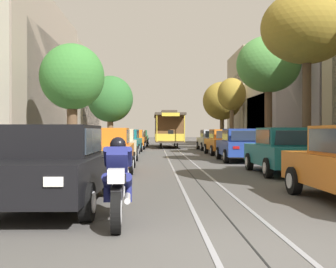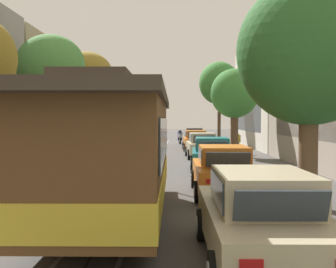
{
  "view_description": "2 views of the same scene",
  "coord_description": "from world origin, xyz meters",
  "px_view_note": "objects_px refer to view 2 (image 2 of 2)",
  "views": [
    {
      "loc": [
        -1.22,
        -4.75,
        1.46
      ],
      "look_at": [
        -0.31,
        24.55,
        1.27
      ],
      "focal_mm": 44.62,
      "sensor_mm": 36.0,
      "label": 1
    },
    {
      "loc": [
        -1.51,
        43.21,
        2.43
      ],
      "look_at": [
        -0.71,
        5.8,
        1.11
      ],
      "focal_mm": 44.52,
      "sensor_mm": 36.0,
      "label": 2
    }
  ],
  "objects_px": {
    "parked_car_orange_near_right": "(131,136)",
    "motorcycle_with_rider": "(180,137)",
    "parked_car_teal_fourth_left": "(212,154)",
    "pedestrian_on_left_pavement": "(237,141)",
    "cable_car_trolley": "(111,153)",
    "street_tree_kerb_right_mid": "(51,66)",
    "parked_car_orange_fourth_right": "(93,150)",
    "street_tree_kerb_right_near": "(107,90)",
    "street_tree_kerb_left_mid": "(309,53)",
    "parked_car_teal_second_right": "(119,139)",
    "parked_car_beige_mid_left": "(202,145)",
    "parked_car_beige_sixth_left": "(261,217)",
    "street_tree_kerb_right_second": "(86,73)",
    "parked_car_blue_mid_right": "(111,144)",
    "parked_car_silver_fifth_right": "(57,162)",
    "parked_car_orange_fifth_left": "(223,170)",
    "parked_car_orange_second_left": "(195,140)",
    "street_tree_kerb_left_second": "(235,94)",
    "street_tree_kerb_left_near": "(219,83)",
    "parked_car_black_near_left": "(194,136)"
  },
  "relations": [
    {
      "from": "parked_car_orange_near_right",
      "to": "motorcycle_with_rider",
      "type": "distance_m",
      "value": 4.95
    },
    {
      "from": "parked_car_teal_fourth_left",
      "to": "pedestrian_on_left_pavement",
      "type": "relative_size",
      "value": 2.7
    },
    {
      "from": "cable_car_trolley",
      "to": "street_tree_kerb_right_mid",
      "type": "bearing_deg",
      "value": -67.88
    },
    {
      "from": "parked_car_orange_fourth_right",
      "to": "street_tree_kerb_right_mid",
      "type": "height_order",
      "value": "street_tree_kerb_right_mid"
    },
    {
      "from": "parked_car_orange_fourth_right",
      "to": "street_tree_kerb_right_near",
      "type": "height_order",
      "value": "street_tree_kerb_right_near"
    },
    {
      "from": "street_tree_kerb_left_mid",
      "to": "pedestrian_on_left_pavement",
      "type": "relative_size",
      "value": 3.85
    },
    {
      "from": "parked_car_teal_second_right",
      "to": "motorcycle_with_rider",
      "type": "relative_size",
      "value": 2.2
    },
    {
      "from": "parked_car_beige_mid_left",
      "to": "cable_car_trolley",
      "type": "relative_size",
      "value": 0.48
    },
    {
      "from": "parked_car_beige_sixth_left",
      "to": "street_tree_kerb_right_second",
      "type": "relative_size",
      "value": 0.59
    },
    {
      "from": "parked_car_beige_sixth_left",
      "to": "pedestrian_on_left_pavement",
      "type": "height_order",
      "value": "pedestrian_on_left_pavement"
    },
    {
      "from": "street_tree_kerb_right_near",
      "to": "pedestrian_on_left_pavement",
      "type": "distance_m",
      "value": 15.61
    },
    {
      "from": "parked_car_blue_mid_right",
      "to": "parked_car_orange_fourth_right",
      "type": "distance_m",
      "value": 5.64
    },
    {
      "from": "parked_car_beige_sixth_left",
      "to": "parked_car_orange_near_right",
      "type": "height_order",
      "value": "same"
    },
    {
      "from": "parked_car_beige_sixth_left",
      "to": "street_tree_kerb_right_second",
      "type": "distance_m",
      "value": 25.49
    },
    {
      "from": "parked_car_beige_mid_left",
      "to": "parked_car_silver_fifth_right",
      "type": "bearing_deg",
      "value": 58.81
    },
    {
      "from": "parked_car_orange_fifth_left",
      "to": "parked_car_beige_sixth_left",
      "type": "xyz_separation_m",
      "value": [
        0.09,
        6.46,
        0.0
      ]
    },
    {
      "from": "parked_car_orange_second_left",
      "to": "parked_car_orange_near_right",
      "type": "height_order",
      "value": "same"
    },
    {
      "from": "street_tree_kerb_left_mid",
      "to": "street_tree_kerb_right_mid",
      "type": "height_order",
      "value": "street_tree_kerb_right_mid"
    },
    {
      "from": "parked_car_silver_fifth_right",
      "to": "cable_car_trolley",
      "type": "height_order",
      "value": "cable_car_trolley"
    },
    {
      "from": "parked_car_orange_second_left",
      "to": "cable_car_trolley",
      "type": "xyz_separation_m",
      "value": [
        2.97,
        23.02,
        0.86
      ]
    },
    {
      "from": "parked_car_teal_fourth_left",
      "to": "parked_car_orange_near_right",
      "type": "height_order",
      "value": "same"
    },
    {
      "from": "street_tree_kerb_right_mid",
      "to": "motorcycle_with_rider",
      "type": "relative_size",
      "value": 3.6
    },
    {
      "from": "parked_car_orange_second_left",
      "to": "parked_car_blue_mid_right",
      "type": "relative_size",
      "value": 1.0
    },
    {
      "from": "street_tree_kerb_right_near",
      "to": "street_tree_kerb_right_mid",
      "type": "relative_size",
      "value": 1.05
    },
    {
      "from": "parked_car_beige_mid_left",
      "to": "street_tree_kerb_right_second",
      "type": "height_order",
      "value": "street_tree_kerb_right_second"
    },
    {
      "from": "parked_car_orange_fourth_right",
      "to": "cable_car_trolley",
      "type": "distance_m",
      "value": 13.0
    },
    {
      "from": "parked_car_beige_sixth_left",
      "to": "street_tree_kerb_left_second",
      "type": "distance_m",
      "value": 20.87
    },
    {
      "from": "parked_car_orange_near_right",
      "to": "parked_car_orange_fourth_right",
      "type": "relative_size",
      "value": 1.0
    },
    {
      "from": "pedestrian_on_left_pavement",
      "to": "parked_car_beige_sixth_left",
      "type": "bearing_deg",
      "value": 82.85
    },
    {
      "from": "parked_car_silver_fifth_right",
      "to": "street_tree_kerb_right_second",
      "type": "distance_m",
      "value": 15.6
    },
    {
      "from": "parked_car_orange_fourth_right",
      "to": "parked_car_orange_near_right",
      "type": "bearing_deg",
      "value": -90.4
    },
    {
      "from": "motorcycle_with_rider",
      "to": "street_tree_kerb_left_mid",
      "type": "bearing_deg",
      "value": 96.34
    },
    {
      "from": "parked_car_blue_mid_right",
      "to": "parked_car_orange_fourth_right",
      "type": "relative_size",
      "value": 1.0
    },
    {
      "from": "parked_car_orange_fourth_right",
      "to": "street_tree_kerb_left_near",
      "type": "height_order",
      "value": "street_tree_kerb_left_near"
    },
    {
      "from": "parked_car_orange_fourth_right",
      "to": "street_tree_kerb_right_near",
      "type": "relative_size",
      "value": 0.58
    },
    {
      "from": "parked_car_beige_mid_left",
      "to": "street_tree_kerb_left_near",
      "type": "distance_m",
      "value": 14.77
    },
    {
      "from": "parked_car_beige_mid_left",
      "to": "parked_car_orange_near_right",
      "type": "height_order",
      "value": "same"
    },
    {
      "from": "street_tree_kerb_left_near",
      "to": "street_tree_kerb_left_second",
      "type": "distance_m",
      "value": 12.61
    },
    {
      "from": "parked_car_teal_fourth_left",
      "to": "street_tree_kerb_right_second",
      "type": "bearing_deg",
      "value": -52.81
    },
    {
      "from": "parked_car_orange_near_right",
      "to": "street_tree_kerb_right_near",
      "type": "bearing_deg",
      "value": 6.2
    },
    {
      "from": "street_tree_kerb_left_mid",
      "to": "street_tree_kerb_right_near",
      "type": "xyz_separation_m",
      "value": [
        10.27,
        -28.04,
        1.02
      ]
    },
    {
      "from": "parked_car_beige_sixth_left",
      "to": "street_tree_kerb_left_mid",
      "type": "xyz_separation_m",
      "value": [
        -2.22,
        -4.6,
        3.44
      ]
    },
    {
      "from": "parked_car_beige_sixth_left",
      "to": "street_tree_kerb_left_near",
      "type": "relative_size",
      "value": 0.55
    },
    {
      "from": "street_tree_kerb_right_second",
      "to": "parked_car_teal_fourth_left",
      "type": "bearing_deg",
      "value": 127.19
    },
    {
      "from": "street_tree_kerb_right_mid",
      "to": "parked_car_teal_second_right",
      "type": "bearing_deg",
      "value": -102.67
    },
    {
      "from": "parked_car_teal_second_right",
      "to": "pedestrian_on_left_pavement",
      "type": "bearing_deg",
      "value": 152.44
    },
    {
      "from": "parked_car_orange_second_left",
      "to": "parked_car_teal_fourth_left",
      "type": "xyz_separation_m",
      "value": [
        -0.18,
        12.99,
        0.0
      ]
    },
    {
      "from": "street_tree_kerb_left_near",
      "to": "street_tree_kerb_left_mid",
      "type": "distance_m",
      "value": 28.4
    },
    {
      "from": "parked_car_teal_fourth_left",
      "to": "street_tree_kerb_right_near",
      "type": "relative_size",
      "value": 0.59
    },
    {
      "from": "parked_car_black_near_left",
      "to": "parked_car_blue_mid_right",
      "type": "xyz_separation_m",
      "value": [
        6.09,
        12.03,
        0.0
      ]
    }
  ]
}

